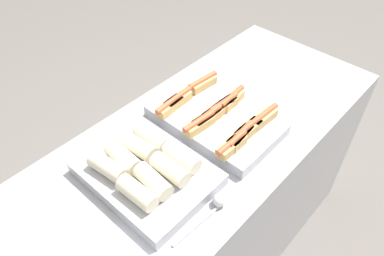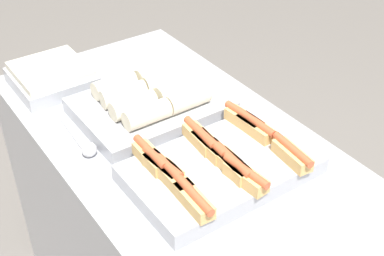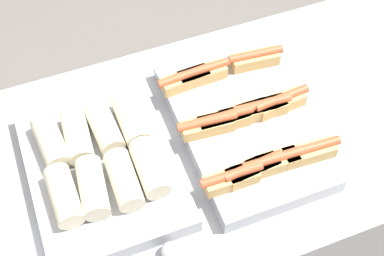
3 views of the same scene
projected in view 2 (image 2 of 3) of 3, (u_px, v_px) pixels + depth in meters
name	position (u px, v px, depth m)	size (l,w,h in m)	color
tray_hotdogs	(220.00, 165.00, 1.43)	(0.35, 0.50, 0.10)	#A8AAB2
tray_wraps	(151.00, 102.00, 1.68)	(0.34, 0.45, 0.11)	#A8AAB2
tray_side_front	(52.00, 77.00, 1.82)	(0.26, 0.25, 0.07)	#A8AAB2
serving_spoon_near	(86.00, 147.00, 1.53)	(0.23, 0.04, 0.04)	silver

